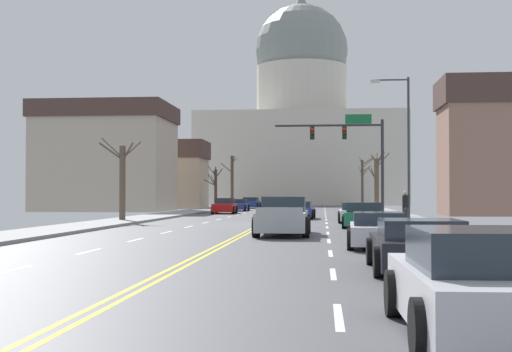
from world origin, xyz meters
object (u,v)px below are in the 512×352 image
object	(u,v)px
sedan_near_01	(355,213)
sedan_oncoming_03	(285,202)
sedan_near_02	(363,216)
sedan_oncoming_00	(225,206)
sedan_near_05	(419,246)
sedan_oncoming_02	(251,203)
pickup_truck_near_03	(283,218)
sedan_oncoming_01	(237,205)
sedan_near_00	(299,210)
pedestrian_00	(406,205)
sedan_near_04	(378,230)
bicycle_parked	(407,214)
sedan_near_06	(481,286)
signal_gantry	(353,143)
street_lamp_right	(404,136)

from	to	relation	value
sedan_near_01	sedan_oncoming_03	distance (m)	52.17
sedan_near_02	sedan_oncoming_00	distance (m)	26.33
sedan_near_05	sedan_oncoming_02	distance (m)	67.48
pickup_truck_near_03	sedan_near_05	bearing A→B (deg)	-74.68
sedan_near_02	sedan_oncoming_01	world-z (taller)	sedan_near_02
sedan_near_00	sedan_oncoming_01	world-z (taller)	sedan_near_00
pickup_truck_near_03	sedan_near_05	distance (m)	13.93
sedan_near_01	sedan_oncoming_00	world-z (taller)	sedan_oncoming_00
sedan_oncoming_01	pedestrian_00	bearing A→B (deg)	-67.61
sedan_near_00	sedan_oncoming_02	world-z (taller)	sedan_oncoming_02
pickup_truck_near_03	sedan_near_04	world-z (taller)	pickup_truck_near_03
sedan_near_01	pedestrian_00	size ratio (longest dim) A/B	2.72
sedan_near_05	sedan_oncoming_02	xyz separation A→B (m)	(-10.41, 66.67, 0.05)
sedan_near_05	bicycle_parked	xyz separation A→B (m)	(2.88, 26.87, -0.06)
sedan_near_01	sedan_near_05	size ratio (longest dim) A/B	1.06
pedestrian_00	pickup_truck_near_03	bearing A→B (deg)	-122.58
sedan_near_05	sedan_near_06	bearing A→B (deg)	-91.78
signal_gantry	sedan_near_05	bearing A→B (deg)	-90.16
signal_gantry	pickup_truck_near_03	size ratio (longest dim) A/B	1.40
sedan_oncoming_02	bicycle_parked	distance (m)	41.96
sedan_near_00	sedan_oncoming_00	xyz separation A→B (m)	(-6.66, 12.02, 0.05)
sedan_near_04	sedan_near_06	size ratio (longest dim) A/B	1.12
sedan_near_02	sedan_near_06	xyz separation A→B (m)	(-0.16, -27.10, 0.01)
signal_gantry	pickup_truck_near_03	xyz separation A→B (m)	(-3.78, -23.14, -4.64)
sedan_near_01	pedestrian_00	world-z (taller)	pedestrian_00
sedan_oncoming_03	signal_gantry	bearing A→B (deg)	-80.22
sedan_near_05	bicycle_parked	size ratio (longest dim) A/B	2.44
sedan_near_04	sedan_oncoming_03	xyz separation A→B (m)	(-6.66, 70.69, 0.00)
sedan_near_00	sedan_oncoming_01	distance (m)	22.57
sedan_near_04	sedan_oncoming_00	xyz separation A→B (m)	(-10.01, 37.13, 0.07)
street_lamp_right	sedan_oncoming_02	bearing A→B (deg)	107.60
street_lamp_right	sedan_oncoming_03	bearing A→B (deg)	100.43
sedan_near_00	sedan_near_01	size ratio (longest dim) A/B	0.97
signal_gantry	sedan_near_01	distance (m)	11.57
signal_gantry	sedan_near_01	world-z (taller)	signal_gantry
pickup_truck_near_03	bicycle_parked	distance (m)	14.96
pedestrian_00	sedan_oncoming_01	bearing A→B (deg)	112.39
street_lamp_right	bicycle_parked	world-z (taller)	street_lamp_right
sedan_oncoming_00	pedestrian_00	bearing A→B (deg)	-59.38
signal_gantry	sedan_near_06	xyz separation A→B (m)	(-0.32, -43.70, -4.74)
pickup_truck_near_03	sedan_oncoming_00	world-z (taller)	pickup_truck_near_03
sedan_oncoming_00	pedestrian_00	size ratio (longest dim) A/B	2.55
sedan_near_01	bicycle_parked	xyz separation A→B (m)	(3.07, 0.83, -0.07)
street_lamp_right	sedan_near_05	bearing A→B (deg)	-95.68
sedan_oncoming_00	sedan_oncoming_02	bearing A→B (deg)	90.15
sedan_near_01	pickup_truck_near_03	world-z (taller)	pickup_truck_near_03
pickup_truck_near_03	sedan_near_02	bearing A→B (deg)	61.05
sedan_near_02	sedan_near_05	size ratio (longest dim) A/B	1.01
signal_gantry	sedan_near_01	xyz separation A→B (m)	(-0.29, -10.53, -4.79)
street_lamp_right	sedan_near_04	size ratio (longest dim) A/B	1.75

